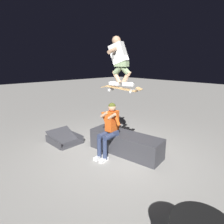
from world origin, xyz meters
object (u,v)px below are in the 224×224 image
Objects in this scene: ledge_box_main at (125,143)px; skater_airborne at (119,59)px; kicker_ramp at (65,140)px; person_sitting_on_ledge at (109,127)px; skateboard at (121,89)px.

skater_airborne is (0.08, 0.17, 2.15)m from ledge_box_main.
person_sitting_on_ledge is at bearing -164.37° from kicker_ramp.
skateboard reaches higher than person_sitting_on_ledge.
kicker_ramp is at bearing 21.54° from skateboard.
skater_airborne reaches higher than ledge_box_main.
skateboard is at bearing -160.91° from skater_airborne.
skateboard is 0.69m from skater_airborne.
ledge_box_main is at bearing -115.20° from person_sitting_on_ledge.
kicker_ramp is (1.70, 0.67, -1.66)m from skateboard.
ledge_box_main reaches higher than kicker_ramp.
ledge_box_main is at bearing -98.08° from skateboard.
skater_airborne is 1.17× the size of kicker_ramp.
skateboard is 1.07× the size of kicker_ramp.
skater_airborne reaches higher than person_sitting_on_ledge.
skateboard is at bearing 81.92° from ledge_box_main.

